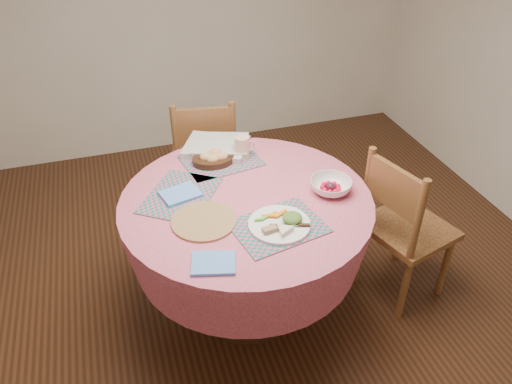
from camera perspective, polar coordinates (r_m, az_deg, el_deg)
ground at (r=2.93m, az=-0.96°, el=-12.81°), size 4.00×4.00×0.00m
dining_table at (r=2.54m, az=-1.08°, el=-4.35°), size 1.24×1.24×0.75m
chair_right at (r=2.80m, az=16.42°, el=-3.73°), size 0.51×0.52×0.92m
chair_back at (r=3.30m, az=-5.84°, el=3.98°), size 0.49×0.47×0.92m
placemat_front at (r=2.25m, az=2.53°, el=-3.96°), size 0.45×0.37×0.01m
placemat_left at (r=2.47m, az=-8.62°, el=-0.38°), size 0.48×0.50×0.01m
placemat_back at (r=2.73m, az=-3.98°, el=3.59°), size 0.44×0.36×0.01m
wicker_trivet at (r=2.29m, az=-5.97°, el=-3.31°), size 0.30×0.30×0.01m
napkin_near at (r=2.07m, az=-4.88°, el=-8.10°), size 0.21×0.18×0.01m
napkin_far at (r=2.46m, az=-8.64°, el=-0.23°), size 0.21×0.18×0.01m
dinner_plate at (r=2.24m, az=2.90°, el=-3.61°), size 0.28×0.28×0.05m
bread_bowl at (r=2.69m, az=-4.87°, el=3.93°), size 0.23×0.23×0.08m
latte_mug at (r=2.72m, az=-1.55°, el=5.17°), size 0.12×0.08×0.12m
fruit_bowl at (r=2.49m, az=8.54°, el=0.65°), size 0.26×0.26×0.06m
newspaper_stack at (r=2.82m, az=-4.52°, el=5.23°), size 0.43×0.40×0.04m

